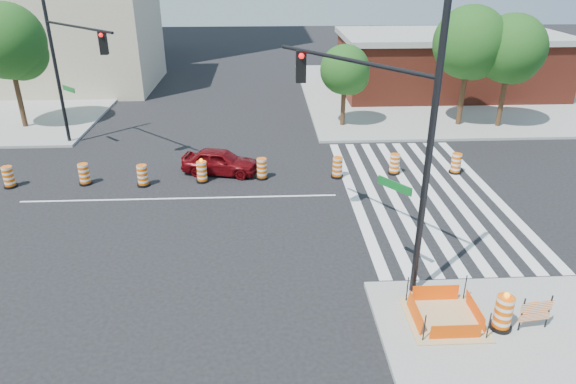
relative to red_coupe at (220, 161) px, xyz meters
name	(u,v)px	position (x,y,z in m)	size (l,w,h in m)	color
ground	(180,198)	(-1.62, -2.83, -0.64)	(120.00, 120.00, 0.00)	black
sidewalk_ne	(445,93)	(16.38, 15.17, -0.56)	(22.00, 22.00, 0.15)	gray
crosswalk_east	(421,193)	(9.33, -2.83, -0.63)	(6.75, 13.50, 0.01)	silver
lane_centerline	(180,198)	(-1.62, -2.83, -0.63)	(14.00, 0.12, 0.01)	silver
excavation_pit	(444,317)	(7.38, -11.83, -0.41)	(2.20, 2.20, 0.90)	tan
brick_storefront	(449,64)	(16.38, 15.17, 1.68)	(16.50, 8.50, 4.60)	maroon
beige_midrise	(60,23)	(-13.62, 19.17, 4.36)	(14.00, 10.00, 10.00)	tan
red_coupe	(220,161)	(0.00, 0.00, 0.00)	(1.50, 3.73, 1.27)	#60080C
signal_pole_se	(381,120)	(5.75, -8.87, 4.72)	(4.05, 5.42, 8.76)	black
signal_pole_nw	(69,55)	(-7.75, 3.69, 4.55)	(4.67, 4.59, 8.46)	black
pit_drum	(503,314)	(8.87, -12.29, 0.03)	(0.63, 0.63, 1.23)	black
barricade	(536,312)	(9.76, -12.36, 0.12)	(0.94, 0.15, 1.10)	#EE5A05
tree_north_b	(9,45)	(-12.64, 7.92, 4.42)	(4.43, 4.43, 7.53)	#382314
tree_north_c	(345,72)	(7.19, 7.24, 2.78)	(3.04, 2.99, 5.09)	#382314
tree_north_d	(470,47)	(14.54, 7.03, 4.28)	(4.31, 4.31, 7.32)	#382314
tree_north_e	(511,53)	(16.90, 6.58, 3.99)	(4.05, 4.05, 6.89)	#382314
median_drum_1	(9,178)	(-9.71, -1.19, -0.16)	(0.60, 0.60, 1.02)	black
median_drum_2	(84,175)	(-6.30, -1.02, -0.16)	(0.60, 0.60, 1.02)	black
median_drum_3	(143,176)	(-3.52, -1.33, -0.16)	(0.60, 0.60, 1.02)	black
median_drum_4	(202,172)	(-0.79, -1.00, -0.15)	(0.60, 0.60, 1.18)	black
median_drum_5	(262,169)	(2.06, -0.75, -0.16)	(0.60, 0.60, 1.02)	black
median_drum_6	(337,168)	(5.73, -0.78, -0.16)	(0.60, 0.60, 1.02)	black
median_drum_7	(395,165)	(8.61, -0.47, -0.16)	(0.60, 0.60, 1.02)	black
median_drum_8	(456,164)	(11.66, -0.56, -0.16)	(0.60, 0.60, 1.02)	black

